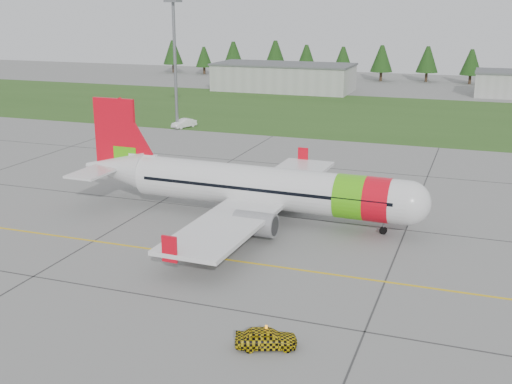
% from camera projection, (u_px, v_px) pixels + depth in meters
% --- Properties ---
extents(ground, '(320.00, 320.00, 0.00)m').
position_uv_depth(ground, '(217.00, 307.00, 43.20)').
color(ground, gray).
rests_on(ground, ground).
extents(aircraft, '(35.25, 32.39, 10.68)m').
position_uv_depth(aircraft, '(258.00, 187.00, 60.40)').
color(aircraft, silver).
rests_on(aircraft, ground).
extents(follow_me_car, '(1.71, 1.84, 3.70)m').
position_uv_depth(follow_me_car, '(266.00, 319.00, 37.62)').
color(follow_me_car, yellow).
rests_on(follow_me_car, ground).
extents(service_van, '(2.01, 1.96, 4.48)m').
position_uv_depth(service_van, '(184.00, 114.00, 105.82)').
color(service_van, white).
rests_on(service_van, ground).
extents(grass_strip, '(320.00, 50.00, 0.03)m').
position_uv_depth(grass_strip, '(394.00, 116.00, 117.23)').
color(grass_strip, '#30561E').
rests_on(grass_strip, ground).
extents(taxi_guideline, '(120.00, 0.25, 0.02)m').
position_uv_depth(taxi_guideline, '(257.00, 264.00, 50.42)').
color(taxi_guideline, gold).
rests_on(taxi_guideline, ground).
extents(hangar_west, '(32.00, 14.00, 6.00)m').
position_uv_depth(hangar_west, '(284.00, 78.00, 151.45)').
color(hangar_west, '#A8A8A3').
rests_on(hangar_west, ground).
extents(floodlight_mast, '(0.50, 0.50, 20.00)m').
position_uv_depth(floodlight_mast, '(175.00, 67.00, 103.19)').
color(floodlight_mast, slate).
rests_on(floodlight_mast, ground).
extents(treeline, '(160.00, 8.00, 10.00)m').
position_uv_depth(treeline, '(426.00, 63.00, 166.39)').
color(treeline, '#1C3F14').
rests_on(treeline, ground).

